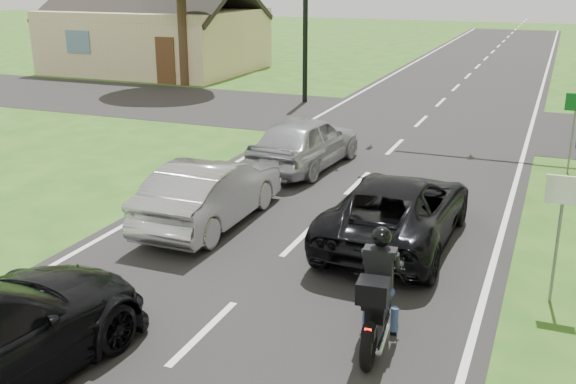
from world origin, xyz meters
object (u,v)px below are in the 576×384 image
at_px(motorcycle_rider, 378,299).
at_px(sign_green, 575,114).
at_px(dark_suv, 397,209).
at_px(silver_suv, 305,142).
at_px(silver_sedan, 211,192).
at_px(sign_white, 562,208).
at_px(traffic_signal, 529,6).

xyz_separation_m(motorcycle_rider, sign_green, (2.47, 10.31, 0.90)).
height_order(dark_suv, silver_suv, silver_suv).
relative_size(silver_sedan, sign_white, 1.98).
height_order(silver_suv, sign_green, sign_green).
distance_m(dark_suv, silver_suv, 5.54).
bearing_deg(traffic_signal, motorcycle_rider, -93.89).
height_order(motorcycle_rider, dark_suv, motorcycle_rider).
height_order(silver_sedan, silver_suv, silver_suv).
height_order(motorcycle_rider, sign_green, sign_green).
bearing_deg(sign_white, traffic_signal, 97.05).
xyz_separation_m(motorcycle_rider, silver_suv, (-4.16, 8.15, 0.04)).
bearing_deg(dark_suv, silver_suv, -49.72).
height_order(silver_suv, traffic_signal, traffic_signal).
bearing_deg(traffic_signal, silver_sedan, -118.52).
distance_m(motorcycle_rider, dark_suv, 3.92).
distance_m(motorcycle_rider, traffic_signal, 13.79).
distance_m(silver_sedan, sign_white, 6.90).
xyz_separation_m(silver_sedan, silver_suv, (0.32, 4.74, 0.03)).
distance_m(silver_suv, traffic_signal, 8.00).
height_order(dark_suv, sign_green, sign_green).
distance_m(silver_suv, sign_white, 8.73).
relative_size(silver_sedan, silver_suv, 0.98).
bearing_deg(dark_suv, traffic_signal, -98.45).
height_order(dark_suv, traffic_signal, traffic_signal).
bearing_deg(silver_sedan, motorcycle_rider, 142.72).
bearing_deg(silver_sedan, sign_white, 170.70).
bearing_deg(silver_sedan, sign_green, -135.23).
relative_size(motorcycle_rider, traffic_signal, 0.32).
bearing_deg(silver_sedan, dark_suv, -173.18).
bearing_deg(traffic_signal, sign_white, -82.95).
relative_size(dark_suv, sign_white, 2.27).
bearing_deg(traffic_signal, sign_green, -62.62).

